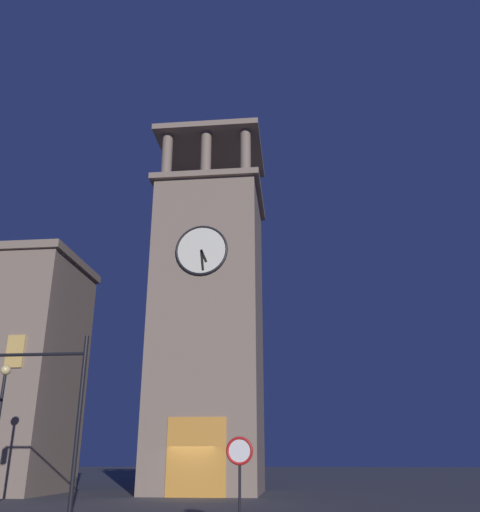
# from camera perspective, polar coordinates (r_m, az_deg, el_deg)

# --- Properties ---
(ground_plane) EXTENTS (200.00, 200.00, 0.00)m
(ground_plane) POSITION_cam_1_polar(r_m,az_deg,el_deg) (30.59, -5.24, -24.08)
(ground_plane) COLOR #424247
(clocktower) EXTENTS (7.05, 7.32, 25.31)m
(clocktower) POSITION_cam_1_polar(r_m,az_deg,el_deg) (34.72, -3.29, -7.09)
(clocktower) COLOR gray
(clocktower) RESTS_ON ground_plane
(traffic_signal_near) EXTENTS (4.15, 0.41, 6.22)m
(traffic_signal_near) POSITION_cam_1_polar(r_m,az_deg,el_deg) (21.41, -19.73, -13.68)
(traffic_signal_near) COLOR black
(traffic_signal_near) RESTS_ON ground_plane
(street_lamp) EXTENTS (0.44, 0.44, 5.79)m
(street_lamp) POSITION_cam_1_polar(r_m,az_deg,el_deg) (26.41, -24.01, -14.41)
(street_lamp) COLOR black
(street_lamp) RESTS_ON ground_plane
(no_horn_sign) EXTENTS (0.78, 0.14, 2.51)m
(no_horn_sign) POSITION_cam_1_polar(r_m,az_deg,el_deg) (16.40, -0.05, -20.50)
(no_horn_sign) COLOR black
(no_horn_sign) RESTS_ON ground_plane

